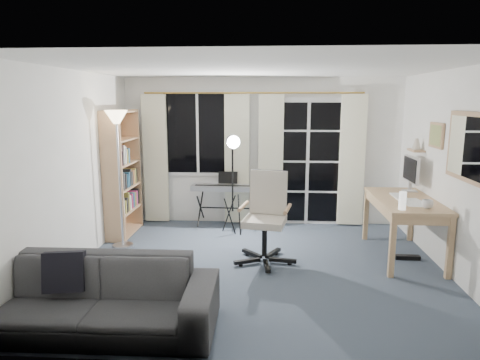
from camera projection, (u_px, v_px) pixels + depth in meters
The scene contains 17 objects.
floor at pixel (258, 268), 5.30m from camera, with size 4.50×4.00×0.02m, color #3C4657.
window at pixel (198, 133), 7.02m from camera, with size 1.20×0.08×1.40m.
french_door at pixel (307, 163), 6.99m from camera, with size 1.32×0.09×2.11m.
curtains at pixel (253, 159), 6.95m from camera, with size 3.60×0.07×2.13m.
bookshelf at pixel (120, 177), 6.45m from camera, with size 0.31×0.88×1.89m.
torchiere_lamp at pixel (117, 138), 5.76m from camera, with size 0.38×0.38×1.91m.
keyboard_piano at pixel (227, 189), 6.88m from camera, with size 1.16×0.58×0.84m.
studio_light at pixel (233, 153), 6.37m from camera, with size 0.33×0.33×1.57m.
office_chair at pixel (267, 208), 5.46m from camera, with size 0.79×0.79×1.15m.
desk at pixel (405, 206), 5.54m from camera, with size 0.74×1.47×0.79m.
monitor at pixel (411, 170), 5.89m from camera, with size 0.19×0.57×0.49m.
desk_clutter at pixel (404, 216), 5.32m from camera, with size 0.46×0.89×1.00m.
mug at pixel (428, 203), 5.01m from camera, with size 0.13×0.10×0.13m, color silver.
wall_mirror at pixel (468, 147), 4.52m from camera, with size 0.04×0.94×0.74m.
framed_print at pixel (436, 135), 5.40m from camera, with size 0.03×0.42×0.32m.
wall_shelf at pixel (416, 146), 5.93m from camera, with size 0.16×0.30×0.18m.
sofa at pixel (93, 285), 3.79m from camera, with size 2.17×0.66×0.85m.
Camera 1 is at (0.10, -5.01, 2.04)m, focal length 32.00 mm.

